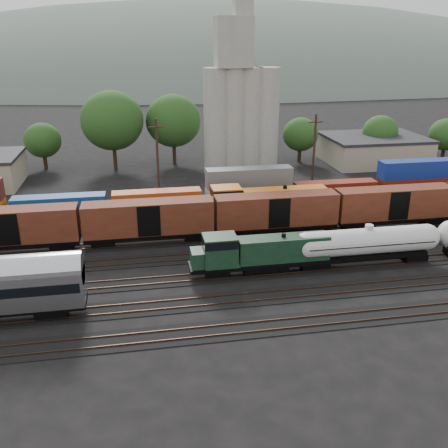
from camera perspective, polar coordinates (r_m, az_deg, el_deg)
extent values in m
plane|color=black|center=(57.33, 5.97, -3.15)|extent=(600.00, 600.00, 0.00)
cube|color=black|center=(44.75, 11.26, -10.78)|extent=(180.00, 3.20, 0.08)
cube|color=#382319|center=(44.15, 11.61, -11.16)|extent=(180.00, 0.08, 0.16)
cube|color=#382319|center=(45.28, 10.95, -10.23)|extent=(180.00, 0.08, 0.16)
cube|color=black|center=(48.79, 9.18, -7.80)|extent=(180.00, 3.20, 0.08)
cube|color=#382319|center=(48.16, 9.46, -8.11)|extent=(180.00, 0.08, 0.16)
cube|color=#382319|center=(49.34, 8.91, -7.32)|extent=(180.00, 0.08, 0.16)
cube|color=black|center=(52.98, 7.44, -5.27)|extent=(180.00, 3.20, 0.08)
cube|color=#382319|center=(52.34, 7.67, -5.53)|extent=(180.00, 0.08, 0.16)
cube|color=#382319|center=(53.56, 7.21, -4.86)|extent=(180.00, 0.08, 0.16)
cube|color=black|center=(57.31, 5.97, -3.11)|extent=(180.00, 3.20, 0.08)
cube|color=#382319|center=(56.65, 6.17, -3.33)|extent=(180.00, 0.08, 0.16)
cube|color=#382319|center=(57.91, 5.78, -2.76)|extent=(180.00, 0.08, 0.16)
cube|color=black|center=(61.74, 4.71, -1.26)|extent=(180.00, 3.20, 0.08)
cube|color=#382319|center=(61.07, 4.88, -1.44)|extent=(180.00, 0.08, 0.16)
cube|color=#382319|center=(62.35, 4.55, -0.95)|extent=(180.00, 0.08, 0.16)
cube|color=black|center=(66.25, 3.63, 0.34)|extent=(180.00, 3.20, 0.08)
cube|color=#382319|center=(65.57, 3.77, 0.19)|extent=(180.00, 0.08, 0.16)
cube|color=#382319|center=(66.87, 3.48, 0.62)|extent=(180.00, 0.08, 0.16)
cube|color=black|center=(70.82, 2.68, 1.74)|extent=(180.00, 3.20, 0.08)
cube|color=#382319|center=(70.14, 2.81, 1.61)|extent=(180.00, 0.08, 0.16)
cube|color=#382319|center=(71.46, 2.55, 1.98)|extent=(180.00, 0.08, 0.16)
cube|color=black|center=(51.79, 4.70, -4.35)|extent=(15.72, 2.68, 0.37)
cube|color=black|center=(51.96, 4.69, -4.77)|extent=(4.62, 2.03, 0.74)
cube|color=black|center=(51.68, 6.77, -2.74)|extent=(9.43, 2.22, 2.50)
cube|color=black|center=(50.15, -0.47, -3.00)|extent=(3.33, 2.68, 3.05)
cube|color=black|center=(49.76, -0.47, -1.98)|extent=(3.42, 2.77, 0.83)
cube|color=black|center=(50.15, -2.95, -3.90)|extent=(1.48, 2.22, 1.66)
cylinder|color=black|center=(51.15, 6.84, -1.32)|extent=(0.46, 0.46, 0.46)
cube|color=black|center=(51.08, -0.81, -5.40)|extent=(2.40, 1.85, 0.65)
cube|color=black|center=(53.46, 9.92, -4.48)|extent=(2.40, 1.85, 0.65)
cylinder|color=silver|center=(54.94, 16.10, -1.87)|extent=(13.56, 2.79, 2.79)
sphere|color=silver|center=(52.39, 9.41, -2.43)|extent=(2.79, 2.79, 2.79)
sphere|color=silver|center=(58.16, 22.12, -1.35)|extent=(2.79, 2.79, 2.79)
cylinder|color=silver|center=(54.36, 16.26, -0.33)|extent=(0.87, 0.87, 0.48)
cube|color=black|center=(54.94, 16.10, -1.87)|extent=(13.86, 2.93, 0.08)
cube|color=black|center=(55.53, 15.94, -3.34)|extent=(13.09, 2.12, 0.48)
cube|color=black|center=(53.65, 10.52, -4.41)|extent=(2.50, 1.93, 0.67)
cube|color=black|center=(58.32, 20.81, -3.37)|extent=(2.50, 1.93, 0.67)
cube|color=black|center=(46.82, -19.07, -9.19)|extent=(2.72, 2.10, 0.73)
cube|color=black|center=(66.19, 5.02, 1.48)|extent=(18.64, 3.00, 0.41)
cube|color=black|center=(66.35, 5.00, 1.10)|extent=(5.18, 2.28, 0.83)
cube|color=#C96111|center=(66.28, 6.93, 2.90)|extent=(11.18, 2.48, 2.80)
cube|color=#C96111|center=(64.39, 0.25, 2.80)|extent=(3.73, 3.00, 3.42)
cube|color=black|center=(64.06, 0.25, 3.73)|extent=(3.83, 3.11, 0.93)
cube|color=#C96111|center=(64.24, -2.04, 2.02)|extent=(1.66, 2.48, 1.86)
cylinder|color=black|center=(65.82, 6.99, 4.18)|extent=(0.52, 0.52, 0.52)
cube|color=black|center=(65.18, -0.08, 0.62)|extent=(2.69, 2.07, 0.72)
cube|color=black|center=(68.16, 9.85, 1.22)|extent=(2.69, 2.07, 0.72)
cube|color=black|center=(61.18, -23.08, -1.99)|extent=(15.00, 2.60, 0.40)
cube|color=#552314|center=(60.46, -23.35, -0.15)|extent=(15.00, 2.90, 3.80)
cube|color=black|center=(59.45, -8.52, -1.12)|extent=(15.00, 2.60, 0.40)
cube|color=#552314|center=(58.71, -8.63, 0.79)|extent=(15.00, 2.90, 3.80)
cube|color=black|center=(61.64, 5.92, -0.18)|extent=(15.00, 2.60, 0.40)
cube|color=#552314|center=(60.93, 5.99, 1.67)|extent=(15.00, 2.90, 3.80)
cube|color=black|center=(67.38, 18.62, 0.66)|extent=(15.00, 2.60, 0.40)
cube|color=#552314|center=(66.72, 18.83, 2.35)|extent=(15.00, 2.90, 3.80)
cube|color=black|center=(70.67, 2.69, 2.09)|extent=(160.00, 2.60, 0.60)
cube|color=navy|center=(69.34, -18.28, 2.05)|extent=(12.00, 2.40, 2.60)
cube|color=#BE4513|center=(68.59, -7.66, 2.74)|extent=(12.00, 2.40, 2.60)
cube|color=silver|center=(70.21, 2.84, 3.33)|extent=(12.00, 2.40, 2.60)
cube|color=#5A5D5F|center=(69.47, 2.88, 5.38)|extent=(12.00, 2.40, 2.60)
cube|color=maroon|center=(74.04, 12.56, 3.78)|extent=(12.00, 2.40, 2.60)
cube|color=maroon|center=(79.76, 21.12, 4.09)|extent=(12.00, 2.40, 2.60)
cube|color=navy|center=(79.12, 21.37, 5.89)|extent=(12.00, 2.40, 2.60)
cylinder|color=#A09D93|center=(88.50, -0.91, 11.62)|extent=(4.40, 4.40, 18.00)
cylinder|color=#A09D93|center=(89.02, 1.04, 11.67)|extent=(4.40, 4.40, 18.00)
cylinder|color=#A09D93|center=(89.64, 2.96, 11.71)|extent=(4.40, 4.40, 18.00)
cylinder|color=#A09D93|center=(90.36, 4.86, 11.74)|extent=(4.40, 4.40, 18.00)
cube|color=#A09D93|center=(87.89, 1.10, 20.07)|extent=(6.00, 5.00, 8.00)
cube|color=#A09D93|center=(88.26, 2.16, 23.31)|extent=(3.00, 3.00, 4.00)
cube|color=#9E937F|center=(101.22, 16.70, 8.07)|extent=(18.00, 14.00, 4.60)
cube|color=#232326|center=(100.73, 16.85, 9.48)|extent=(18.36, 14.28, 0.50)
cylinder|color=black|center=(97.97, -19.73, 6.66)|extent=(0.70, 0.70, 2.42)
ellipsoid|color=#274D1C|center=(97.14, -20.03, 8.98)|extent=(6.58, 6.58, 6.23)
cylinder|color=black|center=(93.86, -12.35, 7.35)|extent=(0.70, 0.70, 4.08)
ellipsoid|color=#274D1C|center=(92.56, -12.68, 11.47)|extent=(11.09, 11.09, 10.50)
cylinder|color=black|center=(96.30, -5.69, 7.96)|extent=(0.70, 0.70, 3.76)
ellipsoid|color=#274D1C|center=(95.11, -5.83, 11.66)|extent=(10.19, 10.19, 9.66)
cylinder|color=black|center=(97.85, 2.97, 7.81)|extent=(0.70, 0.70, 2.31)
ellipsoid|color=#274D1C|center=(97.05, 3.01, 10.04)|extent=(6.28, 6.28, 5.95)
cylinder|color=black|center=(98.43, 8.60, 7.72)|extent=(0.70, 0.70, 2.47)
ellipsoid|color=#274D1C|center=(97.58, 8.73, 10.09)|extent=(6.69, 6.69, 6.34)
cylinder|color=black|center=(103.79, 17.17, 7.72)|extent=(0.70, 0.70, 2.50)
ellipsoid|color=#274D1C|center=(102.98, 17.42, 9.99)|extent=(6.78, 6.78, 6.43)
cylinder|color=black|center=(107.24, 23.71, 7.26)|extent=(0.70, 0.70, 2.36)
ellipsoid|color=#274D1C|center=(106.50, 24.02, 9.32)|extent=(6.42, 6.42, 6.08)
cylinder|color=black|center=(74.30, -7.59, 7.28)|extent=(0.36, 0.36, 12.00)
cube|color=black|center=(73.34, -7.77, 10.93)|extent=(2.20, 0.18, 0.18)
cylinder|color=black|center=(79.00, 10.23, 7.95)|extent=(0.36, 0.36, 12.00)
cube|color=black|center=(78.10, 10.45, 11.38)|extent=(2.20, 0.18, 0.18)
ellipsoid|color=#59665B|center=(318.39, -0.08, 12.56)|extent=(520.00, 286.00, 130.00)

